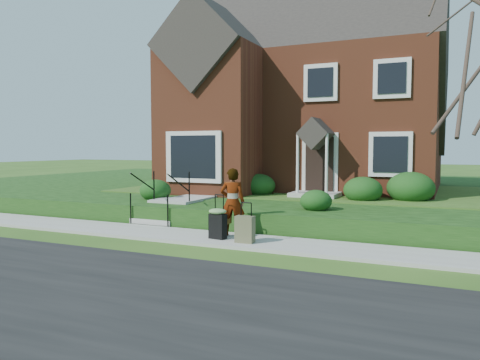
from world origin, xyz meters
The scene contains 11 objects.
ground centered at (0.00, 0.00, 0.00)m, with size 120.00×120.00×0.00m, color #2D5119.
street centered at (0.00, -5.00, 0.01)m, with size 60.00×6.00×0.01m, color black.
sidewalk centered at (0.00, 0.00, 0.04)m, with size 60.00×1.60×0.08m, color #9E9B93.
terrace centered at (4.00, 10.90, 0.30)m, with size 44.00×20.00×0.60m, color black.
walkway centered at (-2.50, 5.00, 0.63)m, with size 1.20×6.00×0.06m, color #9E9B93.
main_house centered at (-0.21, 9.61, 5.26)m, with size 10.40×10.20×9.40m.
front_steps centered at (-2.50, 1.84, 0.47)m, with size 1.40×2.02×1.50m.
foundation_shrubs centered at (0.52, 4.98, 1.05)m, with size 10.19×4.59×1.06m.
woman centered at (0.42, 0.37, 0.94)m, with size 0.63×0.41×1.73m, color #999999.
suitcase_black centered at (0.26, -0.15, 0.51)m, with size 0.51×0.44×1.10m.
suitcase_olive centered at (1.07, -0.31, 0.40)m, with size 0.44×0.25×0.96m.
Camera 1 is at (5.49, -10.32, 2.33)m, focal length 35.00 mm.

